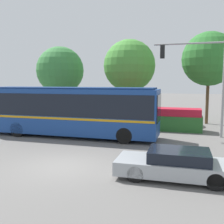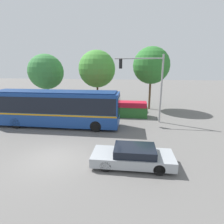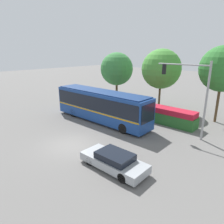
{
  "view_description": "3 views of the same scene",
  "coord_description": "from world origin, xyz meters",
  "px_view_note": "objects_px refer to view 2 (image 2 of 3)",
  "views": [
    {
      "loc": [
        5.38,
        -10.29,
        3.82
      ],
      "look_at": [
        0.75,
        5.2,
        1.87
      ],
      "focal_mm": 41.94,
      "sensor_mm": 36.0,
      "label": 1
    },
    {
      "loc": [
        4.98,
        -9.14,
        5.52
      ],
      "look_at": [
        2.86,
        6.4,
        1.43
      ],
      "focal_mm": 27.82,
      "sensor_mm": 36.0,
      "label": 2
    },
    {
      "loc": [
        12.83,
        -8.72,
        7.42
      ],
      "look_at": [
        0.73,
        4.29,
        2.04
      ],
      "focal_mm": 32.4,
      "sensor_mm": 36.0,
      "label": 3
    }
  ],
  "objects_px": {
    "street_tree_left": "(46,72)",
    "street_tree_right": "(151,66)",
    "city_bus": "(56,106)",
    "street_tree_centre": "(97,69)",
    "traffic_light_pole": "(150,79)",
    "sedan_foreground": "(133,156)"
  },
  "relations": [
    {
      "from": "street_tree_left",
      "to": "street_tree_right",
      "type": "distance_m",
      "value": 14.32
    },
    {
      "from": "city_bus",
      "to": "street_tree_centre",
      "type": "bearing_deg",
      "value": 75.45
    },
    {
      "from": "traffic_light_pole",
      "to": "street_tree_left",
      "type": "height_order",
      "value": "street_tree_left"
    },
    {
      "from": "traffic_light_pole",
      "to": "street_tree_right",
      "type": "relative_size",
      "value": 0.83
    },
    {
      "from": "city_bus",
      "to": "sedan_foreground",
      "type": "relative_size",
      "value": 2.56
    },
    {
      "from": "city_bus",
      "to": "street_tree_right",
      "type": "bearing_deg",
      "value": 41.23
    },
    {
      "from": "street_tree_left",
      "to": "street_tree_right",
      "type": "xyz_separation_m",
      "value": [
        14.29,
        0.12,
        0.83
      ]
    },
    {
      "from": "street_tree_right",
      "to": "traffic_light_pole",
      "type": "bearing_deg",
      "value": -95.33
    },
    {
      "from": "street_tree_left",
      "to": "sedan_foreground",
      "type": "bearing_deg",
      "value": -48.84
    },
    {
      "from": "street_tree_centre",
      "to": "street_tree_right",
      "type": "height_order",
      "value": "street_tree_right"
    },
    {
      "from": "city_bus",
      "to": "street_tree_centre",
      "type": "relative_size",
      "value": 1.55
    },
    {
      "from": "city_bus",
      "to": "street_tree_right",
      "type": "xyz_separation_m",
      "value": [
        9.27,
        8.34,
        3.76
      ]
    },
    {
      "from": "traffic_light_pole",
      "to": "street_tree_right",
      "type": "height_order",
      "value": "street_tree_right"
    },
    {
      "from": "traffic_light_pole",
      "to": "street_tree_centre",
      "type": "xyz_separation_m",
      "value": [
        -6.61,
        6.08,
        0.88
      ]
    },
    {
      "from": "street_tree_centre",
      "to": "street_tree_right",
      "type": "distance_m",
      "value": 7.17
    },
    {
      "from": "street_tree_right",
      "to": "street_tree_centre",
      "type": "bearing_deg",
      "value": 177.58
    },
    {
      "from": "street_tree_left",
      "to": "street_tree_right",
      "type": "relative_size",
      "value": 0.91
    },
    {
      "from": "city_bus",
      "to": "sedan_foreground",
      "type": "height_order",
      "value": "city_bus"
    },
    {
      "from": "sedan_foreground",
      "to": "street_tree_centre",
      "type": "bearing_deg",
      "value": -71.44
    },
    {
      "from": "sedan_foreground",
      "to": "traffic_light_pole",
      "type": "xyz_separation_m",
      "value": [
        1.36,
        8.52,
        3.8
      ]
    },
    {
      "from": "city_bus",
      "to": "street_tree_right",
      "type": "distance_m",
      "value": 13.02
    },
    {
      "from": "sedan_foreground",
      "to": "city_bus",
      "type": "bearing_deg",
      "value": -40.17
    }
  ]
}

